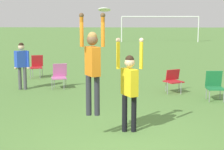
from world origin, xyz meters
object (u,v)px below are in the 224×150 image
at_px(person_jumping, 93,62).
at_px(camping_chair_1, 214,84).
at_px(camping_chair_3, 37,65).
at_px(person_defending, 129,83).
at_px(person_spectator_near, 22,62).
at_px(camping_chair_2, 173,79).
at_px(frisbee, 104,10).
at_px(camping_chair_0, 59,75).

height_order(person_jumping, camping_chair_1, person_jumping).
bearing_deg(camping_chair_3, person_defending, 100.92).
bearing_deg(person_spectator_near, camping_chair_2, -37.71).
xyz_separation_m(person_jumping, frisbee, (0.25, 0.04, 1.09)).
bearing_deg(frisbee, camping_chair_2, 66.00).
xyz_separation_m(camping_chair_3, person_spectator_near, (0.06, -2.43, 0.45)).
bearing_deg(camping_chair_3, frisbee, 96.24).
distance_m(camping_chair_0, camping_chair_2, 4.05).
xyz_separation_m(camping_chair_1, person_spectator_near, (-6.39, 1.39, 0.49)).
bearing_deg(camping_chair_1, frisbee, 46.02).
relative_size(person_defending, camping_chair_1, 2.38).
distance_m(person_defending, camping_chair_0, 5.55).
height_order(camping_chair_1, person_spectator_near, person_spectator_near).
xyz_separation_m(frisbee, camping_chair_0, (-1.91, 5.33, -2.27)).
height_order(frisbee, camping_chair_3, frisbee).
xyz_separation_m(person_defending, camping_chair_1, (2.69, 3.23, -0.64)).
distance_m(person_jumping, camping_chair_2, 5.43).
xyz_separation_m(camping_chair_2, person_spectator_near, (-5.26, 0.30, 0.54)).
height_order(person_jumping, frisbee, frisbee).
xyz_separation_m(person_defending, person_spectator_near, (-3.71, 4.61, -0.15)).
xyz_separation_m(person_defending, camping_chair_3, (-3.76, 7.04, -0.60)).
bearing_deg(frisbee, camping_chair_1, 48.25).
relative_size(camping_chair_0, camping_chair_1, 0.96).
height_order(camping_chair_3, person_spectator_near, person_spectator_near).
xyz_separation_m(frisbee, camping_chair_3, (-3.22, 7.43, -2.21)).
relative_size(person_jumping, frisbee, 8.36).
bearing_deg(frisbee, camping_chair_3, 113.43).
relative_size(frisbee, camping_chair_2, 0.34).
relative_size(person_defending, frisbee, 8.19).
distance_m(person_jumping, camping_chair_3, 8.12).
xyz_separation_m(camping_chair_0, camping_chair_2, (4.00, -0.63, -0.03)).
height_order(person_jumping, camping_chair_0, person_jumping).
bearing_deg(camping_chair_3, camping_chair_2, 135.59).
xyz_separation_m(person_jumping, person_spectator_near, (-2.91, 5.04, -0.68)).
relative_size(camping_chair_1, person_spectator_near, 0.54).
distance_m(camping_chair_2, person_spectator_near, 5.29).
bearing_deg(frisbee, person_spectator_near, 122.33).
relative_size(frisbee, camping_chair_3, 0.28).
height_order(person_defending, frisbee, frisbee).
relative_size(person_jumping, camping_chair_3, 2.35).
xyz_separation_m(person_defending, frisbee, (-0.54, -0.39, 1.62)).
bearing_deg(camping_chair_3, person_spectator_near, 74.14).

